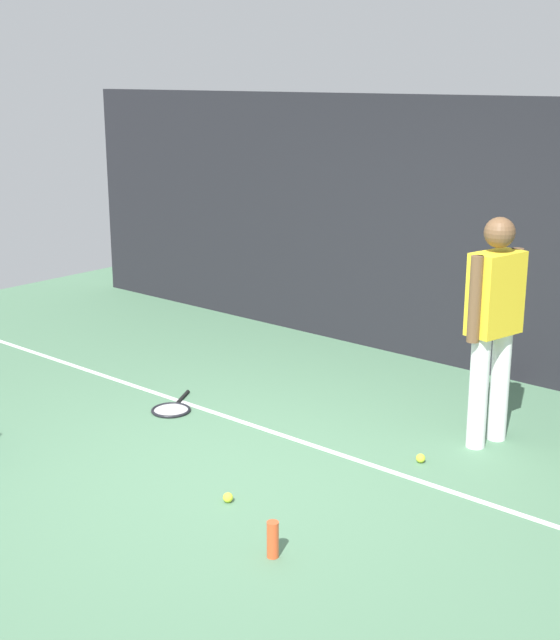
% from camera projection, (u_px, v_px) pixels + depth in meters
% --- Properties ---
extents(ground_plane, '(12.00, 12.00, 0.00)m').
position_uv_depth(ground_plane, '(243.00, 470.00, 6.18)').
color(ground_plane, '#4C7556').
extents(back_fence, '(10.00, 0.10, 2.48)m').
position_uv_depth(back_fence, '(465.00, 236.00, 8.05)').
color(back_fence, black).
rests_on(back_fence, ground).
extents(court_line, '(9.00, 0.05, 0.00)m').
position_uv_depth(court_line, '(301.00, 441.00, 6.65)').
color(court_line, white).
rests_on(court_line, ground).
extents(tennis_player, '(0.30, 0.52, 1.70)m').
position_uv_depth(tennis_player, '(494.00, 318.00, 6.38)').
color(tennis_player, white).
rests_on(tennis_player, ground).
extents(tennis_racket, '(0.45, 0.62, 0.03)m').
position_uv_depth(tennis_racket, '(172.00, 409.00, 7.27)').
color(tennis_racket, black).
rests_on(tennis_racket, ground).
extents(tennis_ball_near_player, '(0.07, 0.07, 0.07)m').
position_uv_depth(tennis_ball_near_player, '(421.00, 458.00, 6.29)').
color(tennis_ball_near_player, '#CCE033').
rests_on(tennis_ball_near_player, ground).
extents(tennis_ball_by_fence, '(0.07, 0.07, 0.07)m').
position_uv_depth(tennis_ball_by_fence, '(228.00, 498.00, 5.70)').
color(tennis_ball_by_fence, '#CCE033').
rests_on(tennis_ball_by_fence, ground).
extents(water_bottle, '(0.07, 0.07, 0.22)m').
position_uv_depth(water_bottle, '(273.00, 539.00, 5.04)').
color(water_bottle, '#D84C26').
rests_on(water_bottle, ground).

